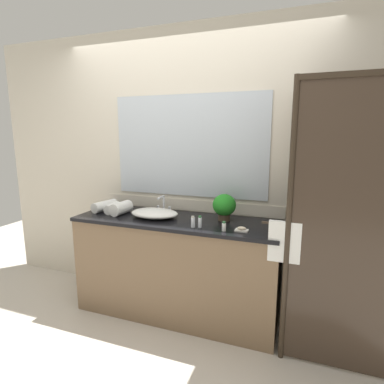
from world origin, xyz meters
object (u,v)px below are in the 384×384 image
(soap_dish, at_px, (242,229))
(rolled_towel_near_edge, at_px, (105,206))
(sink_basin, at_px, (154,213))
(rolled_towel_far_edge, at_px, (121,208))
(amenity_bottle_conditioner, at_px, (200,222))
(rolled_towel_middle, at_px, (113,208))
(faucet, at_px, (163,207))
(potted_plant, at_px, (224,206))
(amenity_bottle_lotion, at_px, (224,227))
(amenity_bottle_body_wash, at_px, (193,222))

(soap_dish, bearing_deg, rolled_towel_near_edge, 172.74)
(sink_basin, relative_size, rolled_towel_far_edge, 1.99)
(amenity_bottle_conditioner, xyz_separation_m, rolled_towel_far_edge, (-0.82, 0.14, 0.01))
(amenity_bottle_conditioner, height_order, rolled_towel_middle, amenity_bottle_conditioner)
(faucet, height_order, rolled_towel_middle, faucet)
(soap_dish, bearing_deg, rolled_towel_middle, 173.32)
(potted_plant, height_order, amenity_bottle_lotion, potted_plant)
(faucet, bearing_deg, amenity_bottle_conditioner, -35.22)
(potted_plant, relative_size, soap_dish, 2.30)
(rolled_towel_far_edge, bearing_deg, amenity_bottle_body_wash, -11.51)
(amenity_bottle_conditioner, bearing_deg, potted_plant, 63.70)
(amenity_bottle_conditioner, relative_size, amenity_bottle_body_wash, 1.03)
(rolled_towel_far_edge, bearing_deg, faucet, 30.47)
(rolled_towel_near_edge, bearing_deg, amenity_bottle_lotion, -9.91)
(faucet, relative_size, amenity_bottle_body_wash, 1.82)
(sink_basin, height_order, amenity_bottle_lotion, same)
(amenity_bottle_lotion, distance_m, rolled_towel_middle, 1.14)
(amenity_bottle_conditioner, bearing_deg, rolled_towel_middle, 169.85)
(faucet, height_order, amenity_bottle_lotion, faucet)
(sink_basin, relative_size, soap_dish, 4.35)
(amenity_bottle_lotion, height_order, amenity_bottle_conditioner, amenity_bottle_conditioner)
(potted_plant, distance_m, amenity_bottle_lotion, 0.31)
(faucet, distance_m, amenity_bottle_conditioner, 0.59)
(rolled_towel_far_edge, bearing_deg, amenity_bottle_conditioner, -9.70)
(amenity_bottle_body_wash, height_order, rolled_towel_far_edge, rolled_towel_far_edge)
(amenity_bottle_lotion, bearing_deg, rolled_towel_middle, 170.48)
(potted_plant, bearing_deg, amenity_bottle_body_wash, -123.31)
(sink_basin, distance_m, amenity_bottle_conditioner, 0.50)
(sink_basin, relative_size, rolled_towel_near_edge, 1.69)
(amenity_bottle_body_wash, xyz_separation_m, rolled_towel_near_edge, (-0.98, 0.21, 0.00))
(rolled_towel_near_edge, bearing_deg, rolled_towel_middle, -13.78)
(sink_basin, xyz_separation_m, amenity_bottle_lotion, (0.68, -0.17, -0.00))
(amenity_bottle_lotion, relative_size, rolled_towel_near_edge, 0.29)
(soap_dish, height_order, amenity_bottle_body_wash, amenity_bottle_body_wash)
(faucet, distance_m, rolled_towel_middle, 0.48)
(sink_basin, relative_size, amenity_bottle_conditioner, 4.54)
(amenity_bottle_lotion, distance_m, amenity_bottle_conditioner, 0.20)
(sink_basin, height_order, soap_dish, sink_basin)
(amenity_bottle_body_wash, bearing_deg, faucet, 140.24)
(faucet, xyz_separation_m, potted_plant, (0.61, -0.07, 0.07))
(amenity_bottle_lotion, bearing_deg, rolled_towel_far_edge, 170.91)
(potted_plant, distance_m, rolled_towel_far_edge, 0.96)
(potted_plant, relative_size, rolled_towel_near_edge, 0.89)
(faucet, relative_size, rolled_towel_middle, 0.86)
(potted_plant, xyz_separation_m, rolled_towel_far_edge, (-0.95, -0.12, -0.07))
(sink_basin, xyz_separation_m, rolled_towel_far_edge, (-0.34, -0.01, 0.02))
(sink_basin, bearing_deg, rolled_towel_middle, 178.08)
(faucet, distance_m, rolled_towel_far_edge, 0.39)
(amenity_bottle_lotion, xyz_separation_m, rolled_towel_near_edge, (-1.24, 0.22, 0.01))
(faucet, xyz_separation_m, amenity_bottle_lotion, (0.68, -0.36, -0.02))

